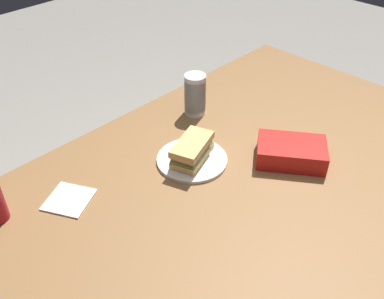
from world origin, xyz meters
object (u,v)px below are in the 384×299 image
at_px(paper_plate, 192,160).
at_px(sandwich, 192,150).
at_px(chip_bag, 291,152).
at_px(plastic_cup_stack, 195,95).
at_px(dining_table, 242,191).

bearing_deg(paper_plate, sandwich, 45.72).
bearing_deg(sandwich, chip_bag, 135.66).
relative_size(paper_plate, plastic_cup_stack, 1.45).
bearing_deg(plastic_cup_stack, sandwich, 41.95).
bearing_deg(dining_table, plastic_cup_stack, -113.08).
bearing_deg(plastic_cup_stack, chip_bag, 91.20).
bearing_deg(plastic_cup_stack, paper_plate, 41.90).
xyz_separation_m(sandwich, plastic_cup_stack, (-0.23, -0.21, 0.03)).
height_order(dining_table, paper_plate, paper_plate).
bearing_deg(chip_bag, plastic_cup_stack, 146.03).
bearing_deg(paper_plate, chip_bag, 134.96).
distance_m(dining_table, sandwich, 0.22).
xyz_separation_m(paper_plate, plastic_cup_stack, (-0.23, -0.21, 0.08)).
xyz_separation_m(dining_table, paper_plate, (0.07, -0.17, 0.08)).
bearing_deg(sandwich, dining_table, 112.71).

